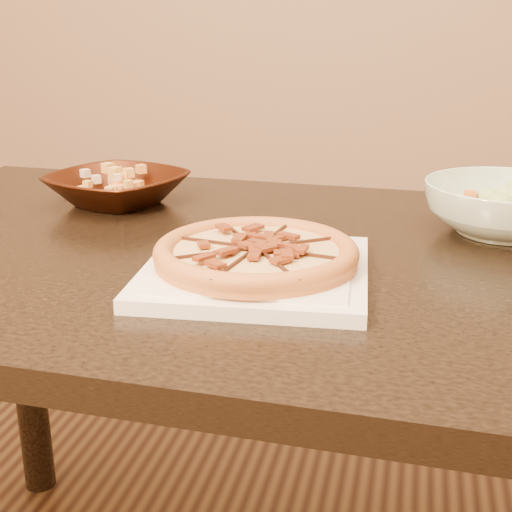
# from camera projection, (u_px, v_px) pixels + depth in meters

# --- Properties ---
(dining_table) EXTENTS (1.32, 0.87, 0.75)m
(dining_table) POSITION_uv_depth(u_px,v_px,m) (229.00, 315.00, 1.07)
(dining_table) COLOR black
(dining_table) RESTS_ON floor
(plate) EXTENTS (0.30, 0.30, 0.02)m
(plate) POSITION_uv_depth(u_px,v_px,m) (256.00, 271.00, 0.90)
(plate) COLOR white
(plate) RESTS_ON dining_table
(pizza) EXTENTS (0.26, 0.26, 0.03)m
(pizza) POSITION_uv_depth(u_px,v_px,m) (256.00, 253.00, 0.90)
(pizza) COLOR #AD601E
(pizza) RESTS_ON plate
(bronze_bowl) EXTENTS (0.29, 0.29, 0.06)m
(bronze_bowl) POSITION_uv_depth(u_px,v_px,m) (117.00, 189.00, 1.25)
(bronze_bowl) COLOR #451F0F
(bronze_bowl) RESTS_ON dining_table
(mixed_dish) EXTENTS (0.10, 0.10, 0.03)m
(mixed_dish) POSITION_uv_depth(u_px,v_px,m) (115.00, 165.00, 1.24)
(mixed_dish) COLOR beige
(mixed_dish) RESTS_ON bronze_bowl
(salad_bowl) EXTENTS (0.32, 0.32, 0.08)m
(salad_bowl) POSITION_uv_depth(u_px,v_px,m) (506.00, 208.00, 1.08)
(salad_bowl) COLOR white
(salad_bowl) RESTS_ON dining_table
(salad) EXTENTS (0.09, 0.13, 0.04)m
(salad) POSITION_uv_depth(u_px,v_px,m) (509.00, 172.00, 1.07)
(salad) COLOR #D2EB80
(salad) RESTS_ON salad_bowl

